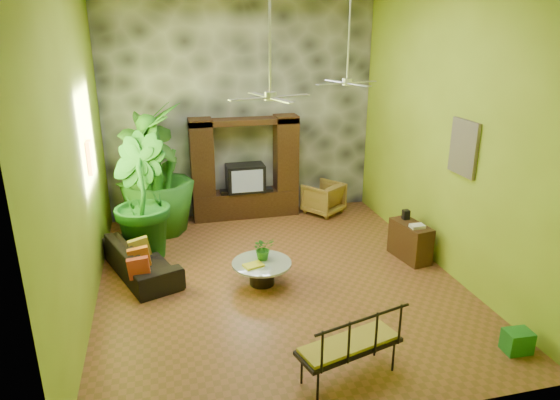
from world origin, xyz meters
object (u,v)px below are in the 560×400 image
object	(u,v)px
ceiling_fan_front	(270,82)
ceiling_fan_back	(348,70)
iron_bench	(352,343)
tall_plant_c	(156,170)
wicker_armchair	(323,198)
tall_plant_a	(153,175)
coffee_table	(262,270)
tall_plant_b	(139,198)
green_bin	(517,341)
sofa	(141,258)
entertainment_center	(245,176)
side_console	(410,241)

from	to	relation	value
ceiling_fan_front	ceiling_fan_back	world-z (taller)	same
iron_bench	tall_plant_c	bearing A→B (deg)	96.52
wicker_armchair	ceiling_fan_front	bearing A→B (deg)	23.43
tall_plant_a	coffee_table	distance (m)	3.42
wicker_armchair	tall_plant_a	bearing A→B (deg)	-31.81
wicker_armchair	tall_plant_b	distance (m)	4.37
ceiling_fan_front	green_bin	distance (m)	4.93
wicker_armchair	tall_plant_b	size ratio (longest dim) A/B	0.34
ceiling_fan_back	tall_plant_a	bearing A→B (deg)	157.96
ceiling_fan_back	tall_plant_c	xyz separation A→B (m)	(-3.54, 1.46, -2.03)
ceiling_fan_back	tall_plant_b	world-z (taller)	ceiling_fan_back
ceiling_fan_back	coffee_table	bearing A→B (deg)	-145.25
sofa	tall_plant_c	bearing A→B (deg)	-31.16
tall_plant_c	tall_plant_a	bearing A→B (deg)	-178.00
ceiling_fan_back	tall_plant_c	bearing A→B (deg)	157.55
entertainment_center	ceiling_fan_back	xyz separation A→B (m)	(1.60, -1.94, 2.44)
sofa	iron_bench	world-z (taller)	iron_bench
entertainment_center	tall_plant_c	bearing A→B (deg)	-166.33
sofa	tall_plant_a	distance (m)	2.16
coffee_table	entertainment_center	bearing A→B (deg)	84.68
tall_plant_c	iron_bench	xyz separation A→B (m)	(2.19, -5.47, -0.82)
tall_plant_b	sofa	bearing A→B (deg)	-92.31
sofa	side_console	distance (m)	4.94
wicker_armchair	green_bin	world-z (taller)	wicker_armchair
iron_bench	green_bin	distance (m)	2.43
tall_plant_a	ceiling_fan_back	bearing A→B (deg)	-22.04
tall_plant_b	iron_bench	world-z (taller)	tall_plant_b
tall_plant_a	side_console	distance (m)	5.32
ceiling_fan_back	iron_bench	bearing A→B (deg)	-108.62
sofa	wicker_armchair	world-z (taller)	wicker_armchair
coffee_table	side_console	xyz separation A→B (m)	(2.91, 0.30, 0.09)
iron_bench	green_bin	world-z (taller)	iron_bench
sofa	coffee_table	world-z (taller)	sofa
ceiling_fan_front	wicker_armchair	distance (m)	4.91
iron_bench	green_bin	xyz separation A→B (m)	(2.40, 0.03, -0.39)
coffee_table	ceiling_fan_front	bearing A→B (deg)	-69.77
ceiling_fan_front	ceiling_fan_back	xyz separation A→B (m)	(1.80, 1.60, 0.00)
iron_bench	sofa	bearing A→B (deg)	110.29
ceiling_fan_front	tall_plant_a	xyz separation A→B (m)	(-1.81, 3.06, -2.14)
wicker_armchair	ceiling_fan_back	bearing A→B (deg)	48.02
tall_plant_b	coffee_table	size ratio (longest dim) A/B	2.32
iron_bench	ceiling_fan_back	bearing A→B (deg)	56.07
coffee_table	tall_plant_c	bearing A→B (deg)	120.50
green_bin	tall_plant_c	bearing A→B (deg)	130.15
ceiling_fan_back	coffee_table	distance (m)	3.91
entertainment_center	tall_plant_a	distance (m)	2.09
wicker_armchair	iron_bench	world-z (taller)	iron_bench
ceiling_fan_front	iron_bench	distance (m)	3.76
side_console	iron_bench	bearing A→B (deg)	-137.56
ceiling_fan_back	tall_plant_b	xyz separation A→B (m)	(-3.87, 0.31, -2.24)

